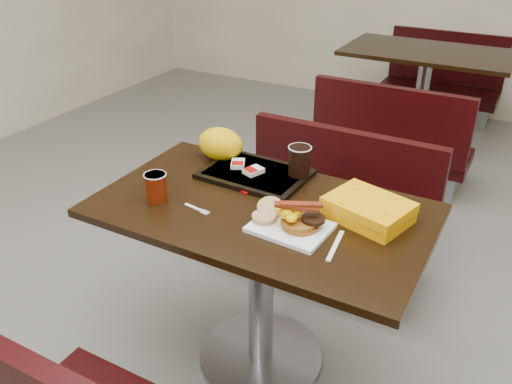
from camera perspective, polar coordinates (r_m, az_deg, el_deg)
The scene contains 24 objects.
floor at distance 2.39m, azimuth 0.49°, elevation -17.34°, with size 6.00×7.00×0.01m, color slate.
table_near at distance 2.13m, azimuth 0.54°, elevation -10.34°, with size 1.20×0.70×0.75m, color black, non-canonical shape.
bench_near_n at distance 2.67m, azimuth 7.66°, elevation -2.17°, with size 1.00×0.46×0.72m, color black, non-canonical shape.
table_far at distance 4.35m, azimuth 17.19°, elevation 9.43°, with size 1.20×0.70×0.75m, color black, non-canonical shape.
bench_far_s at distance 3.71m, azimuth 14.64°, elevation 6.26°, with size 1.00×0.46×0.72m, color black, non-canonical shape.
bench_far_n at distance 5.01m, azimuth 19.05°, elevation 11.44°, with size 1.00×0.46×0.72m, color black, non-canonical shape.
platter at distance 1.79m, azimuth 3.69°, elevation -3.80°, with size 0.25×0.20×0.02m, color white.
pancake_stack at distance 1.78m, azimuth 4.77°, elevation -3.37°, with size 0.12×0.12×0.03m, color #985519.
sausage_patty at distance 1.77m, azimuth 6.14°, elevation -2.86°, with size 0.08×0.08×0.01m, color black.
scrambled_eggs at distance 1.76m, azimuth 3.24°, elevation -2.38°, with size 0.08×0.07×0.04m, color #FFCA05.
bacon_strips at distance 1.75m, azimuth 4.36°, elevation -1.50°, with size 0.15×0.06×0.01m, color #4D1605, non-canonical shape.
muffin_bottom at distance 1.81m, azimuth 0.87°, elevation -2.73°, with size 0.08×0.08×0.02m, color tan.
muffin_top at distance 1.84m, azimuth 1.51°, elevation -1.69°, with size 0.09×0.09×0.02m, color tan.
coffee_cup_near at distance 1.97m, azimuth -10.61°, elevation 0.48°, with size 0.08×0.08×0.11m, color maroon.
fork at distance 1.93m, azimuth -6.68°, elevation -1.63°, with size 0.11×0.02×0.00m, color white, non-canonical shape.
knife at distance 1.73m, azimuth 8.47°, elevation -5.68°, with size 0.18×0.01×0.00m, color white.
condiment_syrup at distance 2.09m, azimuth -3.44°, elevation 1.16°, with size 0.04×0.03×0.01m, color #A83A07.
condiment_ketchup at distance 2.01m, azimuth -1.12°, elevation 0.06°, with size 0.04×0.03×0.01m, color #8C0504.
tray at distance 2.13m, azimuth -0.09°, elevation 1.95°, with size 0.41×0.29×0.02m, color black.
hashbrown_sleeve_left at distance 2.17m, azimuth -1.95°, elevation 3.03°, with size 0.05×0.07×0.02m, color silver.
hashbrown_sleeve_right at distance 2.11m, azimuth -0.27°, elevation 2.27°, with size 0.05×0.07×0.02m, color silver.
coffee_cup_far at distance 2.09m, azimuth 4.66°, elevation 3.34°, with size 0.09×0.09×0.12m, color black.
clamshell at distance 1.87m, azimuth 11.90°, elevation -1.87°, with size 0.27×0.20×0.07m, color #EF9C03.
paper_bag at distance 2.26m, azimuth -3.80°, elevation 5.14°, with size 0.20×0.15×0.14m, color #E3B007.
Camera 1 is at (0.78, -1.46, 1.72)m, focal length 37.46 mm.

